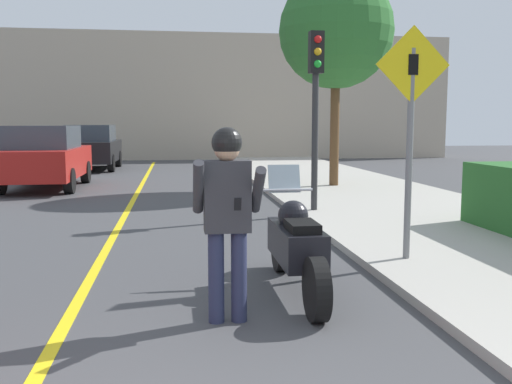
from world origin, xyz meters
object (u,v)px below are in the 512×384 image
person_biker (227,205)px  traffic_light (316,86)px  crossing_sign (411,121)px  street_tree (336,31)px  parked_car_red (45,157)px  motorcycle (296,245)px  parked_car_black (92,147)px

person_biker → traffic_light: (2.17, 5.64, 1.38)m
person_biker → crossing_sign: (2.34, 1.66, 0.73)m
person_biker → street_tree: bearing=69.2°
person_biker → parked_car_red: size_ratio=0.41×
motorcycle → crossing_sign: bearing=29.1°
parked_car_red → parked_car_black: size_ratio=1.00×
crossing_sign → street_tree: (1.39, 8.18, 2.33)m
parked_car_black → crossing_sign: bearing=-69.4°
motorcycle → traffic_light: traffic_light is taller
motorcycle → parked_car_red: (-4.66, 10.21, 0.36)m
motorcycle → person_biker: 1.24m
motorcycle → traffic_light: size_ratio=0.70×
motorcycle → traffic_light: (1.39, 4.85, 1.93)m
person_biker → street_tree: size_ratio=0.31×
parked_car_red → motorcycle: bearing=-65.4°
motorcycle → parked_car_black: (-4.34, 16.58, 0.36)m
person_biker → crossing_sign: bearing=35.4°
crossing_sign → traffic_light: bearing=92.5°
crossing_sign → street_tree: bearing=80.4°
motorcycle → person_biker: bearing=-134.4°
parked_car_black → person_biker: bearing=-78.4°
person_biker → parked_car_red: person_biker is taller
traffic_light → parked_car_red: (-6.06, 5.36, -1.57)m
motorcycle → traffic_light: 5.40m
crossing_sign → person_biker: bearing=-144.6°
crossing_sign → parked_car_black: (-5.91, 15.71, -0.91)m
traffic_light → street_tree: street_tree is taller
traffic_light → street_tree: bearing=69.6°
motorcycle → street_tree: size_ratio=0.42×
street_tree → parked_car_black: street_tree is taller
traffic_light → person_biker: bearing=-111.0°
traffic_light → parked_car_black: traffic_light is taller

